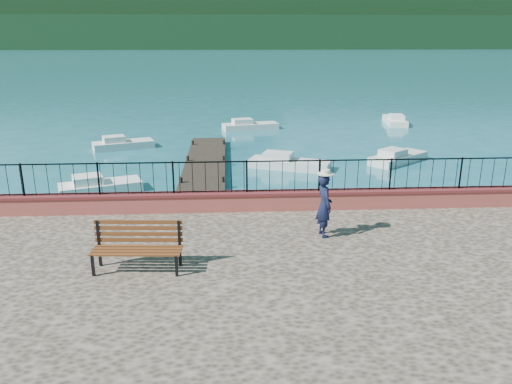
{
  "coord_description": "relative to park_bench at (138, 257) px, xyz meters",
  "views": [
    {
      "loc": [
        -0.87,
        -10.75,
        6.26
      ],
      "look_at": [
        -0.12,
        2.0,
        2.3
      ],
      "focal_mm": 35.0,
      "sensor_mm": 36.0,
      "label": 1
    }
  ],
  "objects": [
    {
      "name": "boat_3",
      "position": [
        -4.07,
        18.89,
        -1.13
      ],
      "size": [
        3.68,
        2.43,
        0.8
      ],
      "primitive_type": "cube",
      "rotation": [
        0.0,
        0.0,
        0.36
      ],
      "color": "silver",
      "rests_on": "ground"
    },
    {
      "name": "boat_0",
      "position": [
        -3.32,
        10.09,
        -1.13
      ],
      "size": [
        3.57,
        2.38,
        0.8
      ],
      "primitive_type": "cube",
      "rotation": [
        0.0,
        0.0,
        0.36
      ],
      "color": "white",
      "rests_on": "ground"
    },
    {
      "name": "railing",
      "position": [
        2.94,
        4.0,
        0.73
      ],
      "size": [
        27.0,
        0.05,
        0.95
      ],
      "primitive_type": "cube",
      "color": "black",
      "rests_on": "parapet"
    },
    {
      "name": "boat_1",
      "position": [
        5.16,
        13.63,
        -1.13
      ],
      "size": [
        4.21,
        2.68,
        0.8
      ],
      "primitive_type": "cube",
      "rotation": [
        0.0,
        0.0,
        -0.38
      ],
      "color": "silver",
      "rests_on": "ground"
    },
    {
      "name": "dock",
      "position": [
        0.94,
        12.3,
        -1.38
      ],
      "size": [
        2.0,
        16.0,
        0.3
      ],
      "primitive_type": "cube",
      "color": "#2D231C",
      "rests_on": "ground"
    },
    {
      "name": "far_forest",
      "position": [
        2.94,
        300.3,
        7.47
      ],
      "size": [
        900.0,
        60.0,
        18.0
      ],
      "primitive_type": "cube",
      "color": "black",
      "rests_on": "ground"
    },
    {
      "name": "boat_5",
      "position": [
        14.81,
        26.66,
        -1.13
      ],
      "size": [
        1.9,
        4.17,
        0.8
      ],
      "primitive_type": "cube",
      "rotation": [
        0.0,
        0.0,
        1.42
      ],
      "color": "silver",
      "rests_on": "ground"
    },
    {
      "name": "companion_hill",
      "position": [
        222.94,
        560.3,
        -1.53
      ],
      "size": [
        448.0,
        384.0,
        180.0
      ],
      "primitive_type": "ellipsoid",
      "color": "#142D23",
      "rests_on": "ground"
    },
    {
      "name": "boat_2",
      "position": [
        11.01,
        14.57,
        -1.13
      ],
      "size": [
        3.64,
        3.26,
        0.8
      ],
      "primitive_type": "cube",
      "rotation": [
        0.0,
        0.0,
        0.67
      ],
      "color": "silver",
      "rests_on": "ground"
    },
    {
      "name": "person",
      "position": [
        4.58,
        1.82,
        0.52
      ],
      "size": [
        0.5,
        0.68,
        1.7
      ],
      "primitive_type": "imported",
      "rotation": [
        0.0,
        0.0,
        1.74
      ],
      "color": "black",
      "rests_on": "promenade"
    },
    {
      "name": "foothills",
      "position": [
        2.94,
        360.3,
        20.47
      ],
      "size": [
        900.0,
        120.0,
        44.0
      ],
      "primitive_type": "cube",
      "color": "black",
      "rests_on": "ground"
    },
    {
      "name": "ground",
      "position": [
        2.94,
        0.3,
        -1.53
      ],
      "size": [
        2000.0,
        2000.0,
        0.0
      ],
      "primitive_type": "plane",
      "color": "#19596B",
      "rests_on": "ground"
    },
    {
      "name": "park_bench",
      "position": [
        0.0,
        0.0,
        0.0
      ],
      "size": [
        2.05,
        0.79,
        1.12
      ],
      "rotation": [
        0.0,
        0.0,
        -0.07
      ],
      "color": "black",
      "rests_on": "promenade"
    },
    {
      "name": "boat_4",
      "position": [
        3.73,
        24.87,
        -1.13
      ],
      "size": [
        4.09,
        2.14,
        0.8
      ],
      "primitive_type": "cube",
      "rotation": [
        0.0,
        0.0,
        0.23
      ],
      "color": "silver",
      "rests_on": "ground"
    },
    {
      "name": "parapet",
      "position": [
        2.94,
        4.0,
        -0.04
      ],
      "size": [
        28.0,
        0.46,
        0.58
      ],
      "primitive_type": "cube",
      "color": "#A83C3F",
      "rests_on": "promenade"
    },
    {
      "name": "hat",
      "position": [
        4.58,
        1.82,
        1.43
      ],
      "size": [
        0.44,
        0.44,
        0.12
      ],
      "primitive_type": "cylinder",
      "color": "silver",
      "rests_on": "person"
    }
  ]
}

